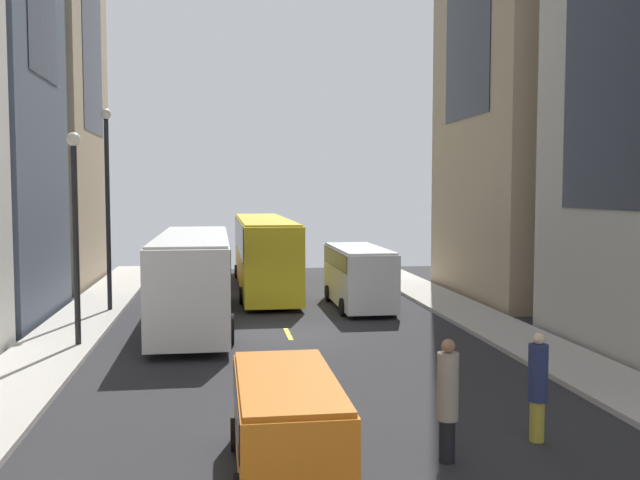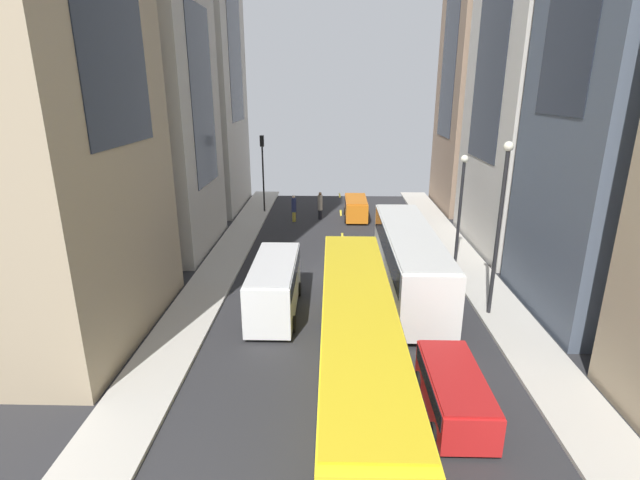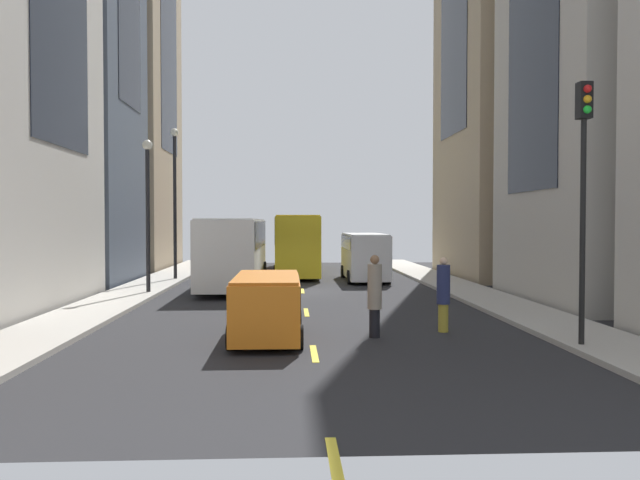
{
  "view_description": "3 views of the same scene",
  "coord_description": "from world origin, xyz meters",
  "px_view_note": "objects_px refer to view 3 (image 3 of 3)",
  "views": [
    {
      "loc": [
        -2.35,
        -24.08,
        4.98
      ],
      "look_at": [
        1.84,
        5.05,
        2.91
      ],
      "focal_mm": 39.56,
      "sensor_mm": 36.0,
      "label": 1
    },
    {
      "loc": [
        0.8,
        25.86,
        10.43
      ],
      "look_at": [
        1.39,
        2.93,
        2.99
      ],
      "focal_mm": 26.43,
      "sensor_mm": 36.0,
      "label": 2
    },
    {
      "loc": [
        -0.6,
        -29.19,
        3.18
      ],
      "look_at": [
        0.97,
        3.06,
        2.29
      ],
      "focal_mm": 35.43,
      "sensor_mm": 36.0,
      "label": 3
    }
  ],
  "objects_px": {
    "streetcar_yellow": "(296,239)",
    "delivery_van_white": "(365,253)",
    "car_red_0": "(248,257)",
    "pedestrian_crossing_mid": "(375,294)",
    "city_bus_white": "(235,246)",
    "traffic_light_near_corner": "(584,164)",
    "pedestrian_crossing_near": "(443,293)",
    "car_orange_1": "(267,302)"
  },
  "relations": [
    {
      "from": "streetcar_yellow",
      "to": "delivery_van_white",
      "type": "distance_m",
      "value": 7.29
    },
    {
      "from": "city_bus_white",
      "to": "car_orange_1",
      "type": "xyz_separation_m",
      "value": [
        2.09,
        -14.54,
        -0.98
      ]
    },
    {
      "from": "car_red_0",
      "to": "pedestrian_crossing_near",
      "type": "distance_m",
      "value": 24.65
    },
    {
      "from": "pedestrian_crossing_near",
      "to": "delivery_van_white",
      "type": "bearing_deg",
      "value": 141.46
    },
    {
      "from": "car_red_0",
      "to": "pedestrian_crossing_near",
      "type": "xyz_separation_m",
      "value": [
        7.19,
        -23.58,
        0.25
      ]
    },
    {
      "from": "car_red_0",
      "to": "pedestrian_crossing_near",
      "type": "height_order",
      "value": "pedestrian_crossing_near"
    },
    {
      "from": "streetcar_yellow",
      "to": "delivery_van_white",
      "type": "height_order",
      "value": "streetcar_yellow"
    },
    {
      "from": "car_red_0",
      "to": "pedestrian_crossing_mid",
      "type": "relative_size",
      "value": 1.94
    },
    {
      "from": "delivery_van_white",
      "to": "traffic_light_near_corner",
      "type": "xyz_separation_m",
      "value": [
        3.16,
        -19.03,
        3.1
      ]
    },
    {
      "from": "pedestrian_crossing_near",
      "to": "traffic_light_near_corner",
      "type": "bearing_deg",
      "value": 5.55
    },
    {
      "from": "streetcar_yellow",
      "to": "city_bus_white",
      "type": "bearing_deg",
      "value": -109.42
    },
    {
      "from": "delivery_van_white",
      "to": "car_orange_1",
      "type": "relative_size",
      "value": 1.43
    },
    {
      "from": "delivery_van_white",
      "to": "car_red_0",
      "type": "bearing_deg",
      "value": 133.01
    },
    {
      "from": "streetcar_yellow",
      "to": "pedestrian_crossing_near",
      "type": "bearing_deg",
      "value": -79.92
    },
    {
      "from": "traffic_light_near_corner",
      "to": "streetcar_yellow",
      "type": "bearing_deg",
      "value": 105.06
    },
    {
      "from": "delivery_van_white",
      "to": "pedestrian_crossing_near",
      "type": "distance_m",
      "value": 16.26
    },
    {
      "from": "streetcar_yellow",
      "to": "pedestrian_crossing_near",
      "type": "distance_m",
      "value": 22.91
    },
    {
      "from": "car_orange_1",
      "to": "pedestrian_crossing_near",
      "type": "relative_size",
      "value": 1.98
    },
    {
      "from": "city_bus_white",
      "to": "traffic_light_near_corner",
      "type": "height_order",
      "value": "traffic_light_near_corner"
    },
    {
      "from": "car_orange_1",
      "to": "traffic_light_near_corner",
      "type": "relative_size",
      "value": 0.66
    },
    {
      "from": "pedestrian_crossing_mid",
      "to": "traffic_light_near_corner",
      "type": "height_order",
      "value": "traffic_light_near_corner"
    },
    {
      "from": "delivery_van_white",
      "to": "car_red_0",
      "type": "height_order",
      "value": "delivery_van_white"
    },
    {
      "from": "streetcar_yellow",
      "to": "traffic_light_near_corner",
      "type": "relative_size",
      "value": 2.3
    },
    {
      "from": "car_red_0",
      "to": "pedestrian_crossing_mid",
      "type": "height_order",
      "value": "pedestrian_crossing_mid"
    },
    {
      "from": "delivery_van_white",
      "to": "streetcar_yellow",
      "type": "bearing_deg",
      "value": 120.17
    },
    {
      "from": "city_bus_white",
      "to": "delivery_van_white",
      "type": "bearing_deg",
      "value": 21.59
    },
    {
      "from": "car_red_0",
      "to": "traffic_light_near_corner",
      "type": "relative_size",
      "value": 0.68
    },
    {
      "from": "car_orange_1",
      "to": "pedestrian_crossing_mid",
      "type": "height_order",
      "value": "pedestrian_crossing_mid"
    },
    {
      "from": "city_bus_white",
      "to": "car_red_0",
      "type": "relative_size",
      "value": 2.73
    },
    {
      "from": "city_bus_white",
      "to": "delivery_van_white",
      "type": "xyz_separation_m",
      "value": [
        6.82,
        2.7,
        -0.49
      ]
    },
    {
      "from": "car_red_0",
      "to": "car_orange_1",
      "type": "height_order",
      "value": "car_orange_1"
    },
    {
      "from": "streetcar_yellow",
      "to": "car_orange_1",
      "type": "bearing_deg",
      "value": -92.61
    },
    {
      "from": "delivery_van_white",
      "to": "pedestrian_crossing_mid",
      "type": "xyz_separation_m",
      "value": [
        -1.76,
        -17.03,
        -0.31
      ]
    },
    {
      "from": "streetcar_yellow",
      "to": "car_red_0",
      "type": "distance_m",
      "value": 3.57
    },
    {
      "from": "city_bus_white",
      "to": "pedestrian_crossing_mid",
      "type": "distance_m",
      "value": 15.22
    },
    {
      "from": "city_bus_white",
      "to": "delivery_van_white",
      "type": "relative_size",
      "value": 1.96
    },
    {
      "from": "pedestrian_crossing_near",
      "to": "traffic_light_near_corner",
      "type": "xyz_separation_m",
      "value": [
        2.8,
        -2.77,
        3.47
      ]
    },
    {
      "from": "car_orange_1",
      "to": "streetcar_yellow",
      "type": "bearing_deg",
      "value": 87.39
    },
    {
      "from": "car_red_0",
      "to": "traffic_light_near_corner",
      "type": "height_order",
      "value": "traffic_light_near_corner"
    },
    {
      "from": "city_bus_white",
      "to": "delivery_van_white",
      "type": "height_order",
      "value": "city_bus_white"
    },
    {
      "from": "streetcar_yellow",
      "to": "pedestrian_crossing_mid",
      "type": "relative_size",
      "value": 6.54
    },
    {
      "from": "city_bus_white",
      "to": "traffic_light_near_corner",
      "type": "bearing_deg",
      "value": -58.58
    }
  ]
}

